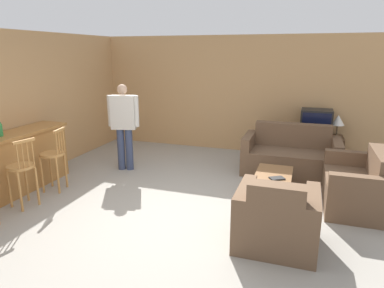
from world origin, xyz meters
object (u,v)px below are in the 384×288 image
object	(u,v)px
bar_chair_mid	(22,171)
book_on_table	(277,178)
tv	(316,123)
tv_unit	(313,148)
couch_far	(290,157)
coffee_table	(273,178)
armchair_near	(276,221)
person_by_window	(124,123)
bar_chair_far	(53,158)
loveseat_right	(358,186)
table_lamp	(338,121)

from	to	relation	value
bar_chair_mid	book_on_table	size ratio (longest dim) A/B	4.08
tv	tv_unit	bearing A→B (deg)	90.00
tv	couch_far	bearing A→B (deg)	-114.74
coffee_table	tv	distance (m)	2.31
book_on_table	tv_unit	bearing A→B (deg)	76.70
armchair_near	tv_unit	bearing A→B (deg)	82.99
tv	book_on_table	size ratio (longest dim) A/B	2.40
coffee_table	person_by_window	xyz separation A→B (m)	(-2.87, 0.45, 0.61)
bar_chair_far	book_on_table	world-z (taller)	bar_chair_far
bar_chair_far	loveseat_right	bearing A→B (deg)	10.79
couch_far	person_by_window	bearing A→B (deg)	-165.41
table_lamp	tv_unit	bearing A→B (deg)	180.00
loveseat_right	coffee_table	world-z (taller)	loveseat_right
bar_chair_mid	tv_unit	size ratio (longest dim) A/B	0.93
loveseat_right	couch_far	bearing A→B (deg)	130.23
person_by_window	couch_far	bearing A→B (deg)	14.59
tv	table_lamp	world-z (taller)	tv
book_on_table	table_lamp	xyz separation A→B (m)	(0.97, 2.33, 0.51)
couch_far	loveseat_right	world-z (taller)	couch_far
loveseat_right	person_by_window	world-z (taller)	person_by_window
couch_far	person_by_window	xyz separation A→B (m)	(-3.07, -0.80, 0.61)
tv_unit	person_by_window	bearing A→B (deg)	-153.81
bar_chair_far	couch_far	world-z (taller)	bar_chair_far
bar_chair_far	couch_far	xyz separation A→B (m)	(3.66, 2.10, -0.23)
coffee_table	loveseat_right	bearing A→B (deg)	1.99
loveseat_right	coffee_table	xyz separation A→B (m)	(-1.22, -0.04, -0.00)
bar_chair_mid	table_lamp	distance (m)	5.82
bar_chair_mid	person_by_window	size ratio (longest dim) A/B	0.63
tv_unit	table_lamp	world-z (taller)	table_lamp
couch_far	tv	bearing A→B (deg)	65.26
bar_chair_mid	bar_chair_far	size ratio (longest dim) A/B	1.00
tv	bar_chair_far	bearing A→B (deg)	-143.54
bar_chair_far	tv_unit	distance (m)	5.08
bar_chair_mid	tv	world-z (taller)	tv
bar_chair_mid	book_on_table	world-z (taller)	bar_chair_mid
armchair_near	person_by_window	world-z (taller)	person_by_window
loveseat_right	table_lamp	distance (m)	2.21
bar_chair_mid	tv	bearing A→B (deg)	42.08
bar_chair_far	armchair_near	distance (m)	3.69
book_on_table	bar_chair_far	bearing A→B (deg)	-168.92
table_lamp	tv	bearing A→B (deg)	-179.57
couch_far	table_lamp	bearing A→B (deg)	47.64
tv_unit	book_on_table	xyz separation A→B (m)	(-0.55, -2.33, 0.10)
bar_chair_mid	coffee_table	size ratio (longest dim) A/B	0.98
tv_unit	book_on_table	distance (m)	2.39
bar_chair_far	loveseat_right	xyz separation A→B (m)	(4.68, 0.89, -0.23)
bar_chair_far	person_by_window	world-z (taller)	person_by_window
bar_chair_mid	book_on_table	xyz separation A→B (m)	(3.53, 1.36, -0.17)
bar_chair_mid	tv	distance (m)	5.50
book_on_table	tv	bearing A→B (deg)	76.68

